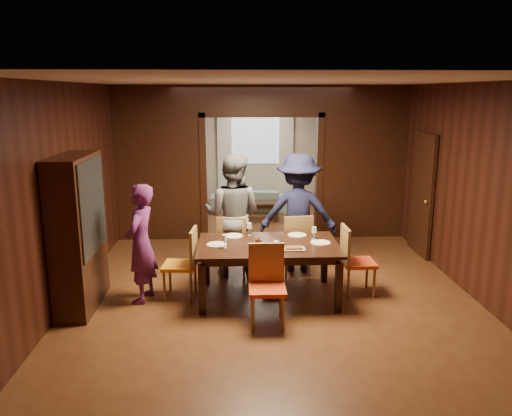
{
  "coord_description": "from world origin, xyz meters",
  "views": [
    {
      "loc": [
        -0.52,
        -7.75,
        2.76
      ],
      "look_at": [
        -0.2,
        -0.4,
        1.05
      ],
      "focal_mm": 35.0,
      "sensor_mm": 36.0,
      "label": 1
    }
  ],
  "objects_px": {
    "person_grey": "(233,215)",
    "hutch": "(78,233)",
    "sofa": "(250,200)",
    "dining_table": "(268,270)",
    "person_purple": "(141,244)",
    "person_navy": "(298,213)",
    "chair_far_r": "(295,244)",
    "chair_left": "(180,263)",
    "chair_far_l": "(234,245)",
    "chair_near": "(267,287)",
    "chair_right": "(359,260)",
    "coffee_table": "(261,211)"
  },
  "relations": [
    {
      "from": "person_grey",
      "to": "hutch",
      "type": "bearing_deg",
      "value": 45.86
    },
    {
      "from": "sofa",
      "to": "dining_table",
      "type": "bearing_deg",
      "value": 97.53
    },
    {
      "from": "person_purple",
      "to": "person_navy",
      "type": "distance_m",
      "value": 2.5
    },
    {
      "from": "chair_far_r",
      "to": "chair_left",
      "type": "bearing_deg",
      "value": 19.3
    },
    {
      "from": "chair_far_l",
      "to": "person_purple",
      "type": "bearing_deg",
      "value": 46.16
    },
    {
      "from": "person_grey",
      "to": "chair_far_r",
      "type": "xyz_separation_m",
      "value": [
        0.96,
        -0.04,
        -0.45
      ]
    },
    {
      "from": "person_navy",
      "to": "chair_far_l",
      "type": "bearing_deg",
      "value": 19.77
    },
    {
      "from": "chair_near",
      "to": "chair_left",
      "type": "bearing_deg",
      "value": 142.02
    },
    {
      "from": "person_grey",
      "to": "chair_right",
      "type": "relative_size",
      "value": 1.93
    },
    {
      "from": "person_grey",
      "to": "person_navy",
      "type": "height_order",
      "value": "person_grey"
    },
    {
      "from": "chair_right",
      "to": "hutch",
      "type": "height_order",
      "value": "hutch"
    },
    {
      "from": "person_navy",
      "to": "sofa",
      "type": "bearing_deg",
      "value": -73.5
    },
    {
      "from": "person_grey",
      "to": "chair_right",
      "type": "height_order",
      "value": "person_grey"
    },
    {
      "from": "chair_near",
      "to": "person_purple",
      "type": "bearing_deg",
      "value": 153.97
    },
    {
      "from": "person_purple",
      "to": "person_grey",
      "type": "height_order",
      "value": "person_grey"
    },
    {
      "from": "person_navy",
      "to": "chair_near",
      "type": "distance_m",
      "value": 2.04
    },
    {
      "from": "person_purple",
      "to": "chair_near",
      "type": "height_order",
      "value": "person_purple"
    },
    {
      "from": "coffee_table",
      "to": "chair_right",
      "type": "height_order",
      "value": "chair_right"
    },
    {
      "from": "person_purple",
      "to": "coffee_table",
      "type": "bearing_deg",
      "value": 169.16
    },
    {
      "from": "chair_left",
      "to": "sofa",
      "type": "bearing_deg",
      "value": 172.67
    },
    {
      "from": "person_grey",
      "to": "coffee_table",
      "type": "relative_size",
      "value": 2.34
    },
    {
      "from": "coffee_table",
      "to": "chair_left",
      "type": "distance_m",
      "value": 4.45
    },
    {
      "from": "person_grey",
      "to": "sofa",
      "type": "relative_size",
      "value": 1.03
    },
    {
      "from": "person_grey",
      "to": "person_navy",
      "type": "xyz_separation_m",
      "value": [
        1.02,
        0.14,
        -0.01
      ]
    },
    {
      "from": "person_navy",
      "to": "coffee_table",
      "type": "distance_m",
      "value": 3.34
    },
    {
      "from": "dining_table",
      "to": "chair_far_r",
      "type": "relative_size",
      "value": 1.96
    },
    {
      "from": "chair_left",
      "to": "hutch",
      "type": "relative_size",
      "value": 0.48
    },
    {
      "from": "person_navy",
      "to": "coffee_table",
      "type": "relative_size",
      "value": 2.32
    },
    {
      "from": "dining_table",
      "to": "chair_far_l",
      "type": "bearing_deg",
      "value": 118.95
    },
    {
      "from": "chair_left",
      "to": "chair_far_r",
      "type": "relative_size",
      "value": 1.0
    },
    {
      "from": "sofa",
      "to": "hutch",
      "type": "xyz_separation_m",
      "value": [
        -2.37,
        -5.35,
        0.73
      ]
    },
    {
      "from": "dining_table",
      "to": "person_grey",
      "type": "bearing_deg",
      "value": 117.6
    },
    {
      "from": "dining_table",
      "to": "chair_left",
      "type": "height_order",
      "value": "chair_left"
    },
    {
      "from": "person_grey",
      "to": "hutch",
      "type": "distance_m",
      "value": 2.27
    },
    {
      "from": "person_purple",
      "to": "chair_near",
      "type": "relative_size",
      "value": 1.65
    },
    {
      "from": "chair_right",
      "to": "chair_near",
      "type": "xyz_separation_m",
      "value": [
        -1.33,
        -0.9,
        0.0
      ]
    },
    {
      "from": "chair_far_l",
      "to": "chair_far_r",
      "type": "bearing_deg",
      "value": -166.9
    },
    {
      "from": "chair_near",
      "to": "hutch",
      "type": "bearing_deg",
      "value": 164.89
    },
    {
      "from": "chair_far_l",
      "to": "chair_left",
      "type": "bearing_deg",
      "value": 57.14
    },
    {
      "from": "person_grey",
      "to": "person_navy",
      "type": "bearing_deg",
      "value": -155.69
    },
    {
      "from": "chair_left",
      "to": "chair_right",
      "type": "bearing_deg",
      "value": 95.23
    },
    {
      "from": "dining_table",
      "to": "chair_left",
      "type": "distance_m",
      "value": 1.21
    },
    {
      "from": "sofa",
      "to": "chair_far_l",
      "type": "height_order",
      "value": "chair_far_l"
    },
    {
      "from": "chair_left",
      "to": "chair_far_l",
      "type": "xyz_separation_m",
      "value": [
        0.75,
        0.79,
        0.0
      ]
    },
    {
      "from": "person_grey",
      "to": "hutch",
      "type": "relative_size",
      "value": 0.94
    },
    {
      "from": "person_purple",
      "to": "chair_far_l",
      "type": "distance_m",
      "value": 1.55
    },
    {
      "from": "coffee_table",
      "to": "hutch",
      "type": "height_order",
      "value": "hutch"
    },
    {
      "from": "chair_far_l",
      "to": "chair_near",
      "type": "xyz_separation_m",
      "value": [
        0.4,
        -1.68,
        0.0
      ]
    },
    {
      "from": "chair_far_l",
      "to": "chair_near",
      "type": "bearing_deg",
      "value": 113.93
    },
    {
      "from": "chair_left",
      "to": "chair_far_l",
      "type": "height_order",
      "value": "same"
    }
  ]
}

